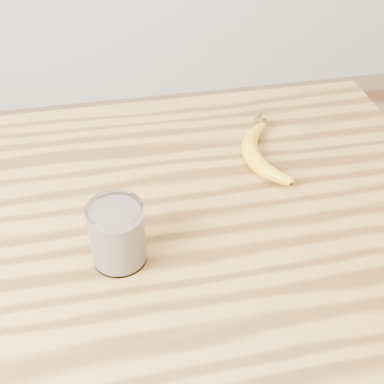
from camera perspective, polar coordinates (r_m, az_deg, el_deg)
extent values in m
cube|color=#A57334|center=(0.94, -7.06, -4.12)|extent=(1.20, 0.80, 0.04)
cylinder|color=brown|center=(1.60, 12.65, -4.76)|extent=(0.06, 0.06, 0.86)
cylinder|color=white|center=(0.83, -7.98, -4.47)|extent=(0.09, 0.09, 0.11)
torus|color=white|center=(0.79, -8.32, -1.74)|extent=(0.09, 0.09, 0.00)
cylinder|color=beige|center=(0.83, -7.94, -4.78)|extent=(0.08, 0.08, 0.09)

